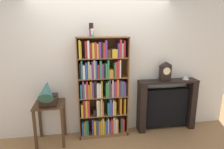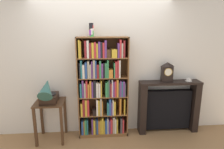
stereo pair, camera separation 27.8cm
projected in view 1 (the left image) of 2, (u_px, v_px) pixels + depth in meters
ground_plane at (104, 138)px, 3.69m from camera, size 7.93×6.40×0.02m
wall_back at (110, 65)px, 3.70m from camera, size 4.93×0.08×2.67m
bookshelf at (102, 90)px, 3.59m from camera, size 0.92×0.28×1.87m
cup_stack at (91, 30)px, 3.32m from camera, size 0.08×0.08×0.23m
side_table_left at (50, 114)px, 3.43m from camera, size 0.51×0.49×0.74m
gramophone at (48, 94)px, 3.26m from camera, size 0.28×0.53×0.50m
fireplace_mantel at (166, 105)px, 3.93m from camera, size 1.17×0.27×1.03m
mantel_clock at (165, 71)px, 3.72m from camera, size 0.20×0.13×0.37m
teacup_with_saucer at (186, 78)px, 3.83m from camera, size 0.13×0.13×0.05m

